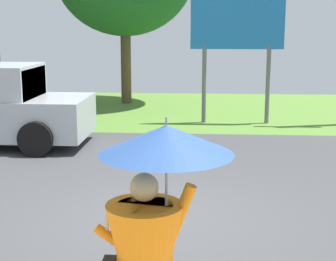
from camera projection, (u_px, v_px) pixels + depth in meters
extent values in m
cube|color=#424244|center=(165.00, 180.00, 9.74)|extent=(40.00, 8.00, 0.10)
cube|color=#588333|center=(182.00, 110.00, 17.56)|extent=(40.00, 8.00, 0.10)
cylinder|color=orange|center=(145.00, 245.00, 4.06)|extent=(0.44, 0.44, 0.65)
sphere|color=tan|center=(144.00, 187.00, 3.97)|extent=(0.22, 0.22, 0.22)
cylinder|color=orange|center=(181.00, 212.00, 3.99)|extent=(0.24, 0.09, 0.45)
cylinder|color=orange|center=(112.00, 239.00, 4.09)|extent=(0.29, 0.08, 0.24)
cylinder|color=gray|center=(166.00, 183.00, 3.95)|extent=(0.02, 0.02, 0.75)
cone|color=#33569E|center=(166.00, 140.00, 3.89)|extent=(1.02, 1.02, 0.22)
cylinder|color=gray|center=(166.00, 124.00, 3.86)|extent=(0.02, 0.02, 0.10)
cube|color=beige|center=(107.00, 225.00, 4.11)|extent=(0.02, 0.11, 0.16)
cube|color=#2D3842|center=(33.00, 85.00, 12.04)|extent=(0.10, 1.70, 0.77)
cylinder|color=black|center=(61.00, 122.00, 13.21)|extent=(0.76, 0.28, 0.76)
cylinder|color=black|center=(36.00, 139.00, 11.25)|extent=(0.76, 0.28, 0.76)
cylinder|color=slate|center=(204.00, 84.00, 14.96)|extent=(0.12, 0.12, 2.20)
cylinder|color=slate|center=(268.00, 85.00, 14.84)|extent=(0.12, 0.12, 2.20)
cube|color=#1E72B2|center=(237.00, 24.00, 14.56)|extent=(2.60, 0.10, 1.40)
cylinder|color=brown|center=(126.00, 61.00, 18.60)|extent=(0.36, 0.36, 3.02)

